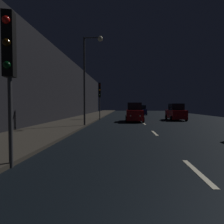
% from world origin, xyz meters
% --- Properties ---
extents(ground, '(27.66, 84.00, 0.02)m').
position_xyz_m(ground, '(0.00, 24.50, -0.01)').
color(ground, black).
extents(sidewalk_left, '(4.40, 84.00, 0.15)m').
position_xyz_m(sidewalk_left, '(-7.63, 24.50, 0.07)').
color(sidewalk_left, '#38332B').
rests_on(sidewalk_left, ground).
extents(building_facade_left, '(0.80, 63.00, 8.56)m').
position_xyz_m(building_facade_left, '(-10.23, 21.00, 4.28)').
color(building_facade_left, black).
rests_on(building_facade_left, ground).
extents(lane_centerline, '(0.16, 32.65, 0.01)m').
position_xyz_m(lane_centerline, '(0.00, 18.57, 0.01)').
color(lane_centerline, beige).
rests_on(lane_centerline, ground).
extents(traffic_light_far_left, '(0.33, 0.47, 4.89)m').
position_xyz_m(traffic_light_far_left, '(-5.33, 22.39, 3.56)').
color(traffic_light_far_left, '#38383A').
rests_on(traffic_light_far_left, ground).
extents(traffic_light_near_left, '(0.37, 0.48, 4.61)m').
position_xyz_m(traffic_light_near_left, '(-5.43, 2.99, 3.32)').
color(traffic_light_near_left, '#38383A').
rests_on(traffic_light_near_left, ground).
extents(streetlamp_overhead, '(1.70, 0.44, 7.84)m').
position_xyz_m(streetlamp_overhead, '(-5.10, 13.82, 5.13)').
color(streetlamp_overhead, '#2D2D30').
rests_on(streetlamp_overhead, ground).
extents(car_approaching_headlights, '(2.03, 4.40, 2.22)m').
position_xyz_m(car_approaching_headlights, '(-0.89, 19.67, 1.01)').
color(car_approaching_headlights, maroon).
rests_on(car_approaching_headlights, ground).
extents(car_distant_taillights, '(1.78, 3.86, 1.94)m').
position_xyz_m(car_distant_taillights, '(1.48, 35.50, 0.89)').
color(car_distant_taillights, '#141E51').
rests_on(car_distant_taillights, ground).
extents(car_parked_right_far, '(1.95, 4.23, 2.13)m').
position_xyz_m(car_parked_right_far, '(4.53, 22.07, 0.97)').
color(car_parked_right_far, maroon).
rests_on(car_parked_right_far, ground).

